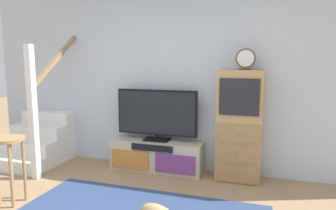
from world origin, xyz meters
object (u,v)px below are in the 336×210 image
side_cabinet (239,126)px  bar_stool_near (10,155)px  television (157,114)px  desk_clock (246,59)px  media_console (156,156)px

side_cabinet → bar_stool_near: (-2.35, -1.48, -0.18)m
television → side_cabinet: size_ratio=0.81×
television → bar_stool_near: bearing=-128.4°
television → bar_stool_near: (-1.18, -1.49, -0.28)m
desk_clock → bar_stool_near: (-2.40, -1.46, -1.05)m
side_cabinet → desk_clock: desk_clock is taller
media_console → desk_clock: 1.84m
bar_stool_near → desk_clock: bearing=31.4°
television → bar_stool_near: size_ratio=1.58×
media_console → side_cabinet: (1.16, 0.01, 0.51)m
media_console → television: 0.62m
television → desk_clock: 1.44m
media_console → bar_stool_near: bearing=-128.8°
media_console → bar_stool_near: size_ratio=1.80×
media_console → bar_stool_near: bar_stool_near is taller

